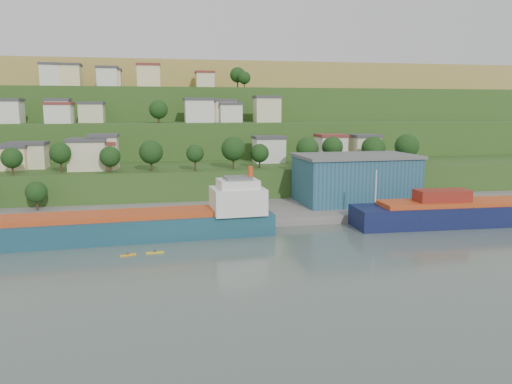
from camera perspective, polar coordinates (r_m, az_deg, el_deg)
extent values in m
plane|color=#485851|center=(97.29, -6.64, -6.51)|extent=(500.00, 500.00, 0.00)
cube|color=slate|center=(127.11, 1.36, -2.66)|extent=(220.00, 26.00, 4.00)
cube|color=#284719|center=(151.83, -8.34, -0.76)|extent=(260.00, 32.00, 20.00)
cube|color=#284719|center=(181.42, -8.83, 0.89)|extent=(280.00, 32.00, 44.00)
cube|color=#284719|center=(211.12, -9.18, 2.07)|extent=(300.00, 32.00, 70.00)
cube|color=olive|center=(284.65, -9.73, 3.94)|extent=(360.00, 120.00, 96.00)
cube|color=beige|center=(154.83, -26.10, 3.45)|extent=(8.66, 8.28, 6.12)
cube|color=#3F3F44|center=(154.56, -26.19, 4.74)|extent=(9.26, 8.88, 0.90)
cube|color=beige|center=(155.70, -24.58, 3.69)|extent=(9.99, 7.02, 6.69)
cube|color=#3F3F44|center=(155.43, -24.68, 5.08)|extent=(10.59, 7.62, 0.90)
cube|color=beige|center=(145.69, -18.65, 3.95)|extent=(9.96, 8.70, 7.88)
cube|color=#3F3F44|center=(145.37, -18.74, 5.67)|extent=(10.56, 9.30, 0.90)
cube|color=beige|center=(146.26, -17.58, 3.83)|extent=(9.53, 8.11, 6.89)
cube|color=maroon|center=(145.96, -17.66, 5.35)|extent=(10.13, 8.71, 0.90)
cube|color=beige|center=(147.24, -16.97, 4.29)|extent=(7.62, 7.50, 8.92)
cube|color=#3F3F44|center=(146.92, -17.07, 6.20)|extent=(8.22, 8.10, 0.90)
cube|color=silver|center=(158.24, 1.47, 4.76)|extent=(9.26, 7.82, 7.46)
cube|color=#3F3F44|center=(157.96, 1.48, 6.27)|extent=(9.86, 8.42, 0.90)
cube|color=silver|center=(162.90, 8.54, 4.87)|extent=(8.47, 8.54, 7.86)
cube|color=maroon|center=(162.62, 8.58, 6.40)|extent=(9.07, 9.14, 0.90)
cube|color=beige|center=(164.45, 12.23, 4.79)|extent=(8.02, 8.57, 7.80)
cube|color=#3F3F44|center=(164.17, 12.28, 6.30)|extent=(8.62, 9.17, 0.90)
cube|color=silver|center=(184.99, -26.52, 8.14)|extent=(8.94, 7.86, 7.21)
cube|color=#3F3F44|center=(185.01, -26.61, 9.40)|extent=(9.54, 8.46, 0.90)
cube|color=silver|center=(179.54, -21.63, 8.47)|extent=(7.25, 7.32, 7.29)
cube|color=#3F3F44|center=(179.56, -21.71, 9.78)|extent=(7.85, 7.92, 0.90)
cube|color=silver|center=(180.03, -21.55, 8.28)|extent=(8.22, 8.43, 6.07)
cube|color=maroon|center=(180.03, -21.62, 9.39)|extent=(8.82, 9.03, 0.90)
cube|color=beige|center=(184.63, -18.25, 8.52)|extent=(8.15, 7.95, 6.33)
cube|color=#3F3F44|center=(184.64, -18.31, 9.64)|extent=(8.75, 8.55, 0.90)
cube|color=silver|center=(180.14, -6.54, 9.13)|extent=(9.88, 8.11, 7.71)
cube|color=#3F3F44|center=(180.18, -6.56, 10.50)|extent=(10.48, 8.71, 0.90)
cube|color=beige|center=(184.34, -4.13, 9.04)|extent=(7.50, 8.07, 6.82)
cube|color=#3F3F44|center=(184.35, -4.14, 10.24)|extent=(8.10, 8.67, 0.90)
cube|color=beige|center=(183.54, -3.57, 9.13)|extent=(7.51, 7.16, 7.40)
cube|color=#3F3F44|center=(183.57, -3.58, 10.43)|extent=(8.11, 7.76, 0.90)
cube|color=silver|center=(182.51, -3.00, 8.94)|extent=(7.78, 8.91, 6.18)
cube|color=#3F3F44|center=(182.51, -3.01, 10.05)|extent=(8.38, 9.51, 0.90)
cube|color=beige|center=(181.89, 1.26, 9.32)|extent=(8.84, 7.51, 8.52)
cube|color=#3F3F44|center=(181.94, 1.26, 10.81)|extent=(9.44, 8.11, 0.90)
cube|color=silver|center=(216.01, -22.37, 12.10)|extent=(7.13, 8.09, 8.55)
cube|color=#3F3F44|center=(216.33, -22.45, 13.35)|extent=(7.73, 8.69, 0.90)
cube|color=beige|center=(215.24, -20.69, 12.20)|extent=(9.95, 8.30, 8.47)
cube|color=#3F3F44|center=(215.57, -20.76, 13.45)|extent=(10.55, 8.90, 0.90)
cube|color=silver|center=(209.91, -16.57, 12.34)|extent=(7.83, 8.83, 7.32)
cube|color=#3F3F44|center=(210.19, -16.63, 13.46)|extent=(8.43, 9.43, 0.90)
cube|color=beige|center=(212.76, -16.17, 12.24)|extent=(7.45, 8.09, 6.76)
cube|color=#3F3F44|center=(213.01, -16.22, 13.27)|extent=(8.05, 8.69, 0.90)
cube|color=beige|center=(204.22, -12.17, 12.74)|extent=(8.71, 7.66, 8.24)
cube|color=maroon|center=(204.55, -12.22, 14.02)|extent=(9.31, 8.26, 0.90)
cube|color=beige|center=(216.47, -5.86, 12.48)|extent=(7.40, 7.46, 6.55)
cube|color=maroon|center=(216.70, -5.88, 13.46)|extent=(8.00, 8.06, 0.90)
cylinder|color=#382619|center=(141.87, -26.05, 2.34)|extent=(0.50, 0.50, 2.92)
sphere|color=black|center=(141.59, -26.14, 3.51)|extent=(5.30, 5.30, 5.30)
cylinder|color=#382619|center=(141.02, -21.37, 2.79)|extent=(0.50, 0.50, 3.77)
sphere|color=black|center=(140.70, -21.46, 4.16)|extent=(5.51, 5.51, 5.51)
cylinder|color=#382619|center=(138.32, -16.30, 2.73)|extent=(0.50, 0.50, 2.74)
sphere|color=black|center=(138.03, -16.35, 3.91)|extent=(5.48, 5.48, 5.48)
cylinder|color=#382619|center=(138.72, -11.85, 3.06)|extent=(0.50, 0.50, 3.40)
sphere|color=black|center=(138.39, -11.90, 4.49)|extent=(6.42, 6.42, 6.42)
cylinder|color=#382619|center=(137.12, -6.96, 3.13)|extent=(0.50, 0.50, 3.44)
sphere|color=black|center=(136.82, -6.99, 4.40)|extent=(4.83, 4.83, 4.83)
cylinder|color=#382619|center=(140.41, -2.60, 3.42)|extent=(0.50, 0.50, 3.84)
sphere|color=black|center=(140.06, -2.61, 4.95)|extent=(6.74, 6.74, 6.74)
cylinder|color=#382619|center=(142.50, 0.41, 3.32)|extent=(0.50, 0.50, 2.85)
sphere|color=black|center=(142.22, 0.41, 4.47)|extent=(5.32, 5.32, 5.32)
cylinder|color=#382619|center=(144.87, 5.87, 3.53)|extent=(0.50, 0.50, 3.67)
sphere|color=black|center=(144.55, 5.90, 4.95)|extent=(6.47, 6.47, 6.47)
cylinder|color=#382619|center=(148.80, 8.70, 3.69)|extent=(0.50, 0.50, 3.98)
sphere|color=black|center=(148.48, 8.73, 5.10)|extent=(6.16, 6.16, 6.16)
cylinder|color=#382619|center=(151.91, 13.20, 3.52)|extent=(0.50, 0.50, 3.25)
sphere|color=black|center=(151.60, 13.25, 4.86)|extent=(7.08, 7.08, 7.08)
cylinder|color=#382619|center=(154.08, 16.79, 3.58)|extent=(0.50, 0.50, 3.95)
sphere|color=black|center=(153.76, 16.86, 5.03)|extent=(7.09, 7.09, 7.09)
cylinder|color=#382619|center=(175.37, -11.06, 8.21)|extent=(0.50, 0.50, 2.79)
sphere|color=black|center=(175.34, -11.09, 9.24)|extent=(6.32, 6.32, 6.32)
cylinder|color=#382619|center=(206.58, -1.35, 12.15)|extent=(0.50, 0.50, 2.78)
sphere|color=black|center=(206.73, -1.35, 12.92)|extent=(5.13, 5.13, 5.13)
cylinder|color=#382619|center=(186.60, -2.36, 8.52)|extent=(0.50, 0.50, 3.34)
sphere|color=black|center=(186.58, -2.37, 9.51)|extent=(5.56, 5.56, 5.56)
cylinder|color=#382619|center=(211.70, -2.11, 12.23)|extent=(0.50, 0.50, 3.92)
sphere|color=black|center=(211.91, -2.12, 13.23)|extent=(6.33, 6.33, 6.33)
cube|color=navy|center=(107.05, -15.32, -4.55)|extent=(64.69, 13.77, 6.42)
cube|color=#B74118|center=(106.39, -16.39, -2.60)|extent=(48.10, 10.98, 1.10)
cube|color=silver|center=(106.76, -2.09, -0.98)|extent=(11.52, 9.79, 5.50)
cube|color=silver|center=(106.16, -2.10, 0.97)|extent=(8.66, 7.80, 1.83)
cube|color=#595B5E|center=(105.99, -2.10, 1.61)|extent=(5.81, 5.81, 0.55)
cylinder|color=#B74118|center=(106.31, -0.64, 2.24)|extent=(1.16, 1.16, 2.75)
cube|color=#0C1338|center=(128.92, 24.24, -2.72)|extent=(61.79, 12.22, 6.76)
cube|color=#B74118|center=(127.04, 23.60, -1.06)|extent=(45.34, 9.85, 1.02)
cylinder|color=silver|center=(114.13, 13.54, 0.66)|extent=(0.34, 0.34, 7.17)
cube|color=maroon|center=(122.27, 20.50, -0.37)|extent=(12.46, 5.52, 2.66)
cube|color=navy|center=(135.87, 11.25, 1.38)|extent=(30.59, 19.01, 12.00)
cube|color=#595B5E|center=(135.14, 11.34, 4.06)|extent=(31.63, 20.04, 0.80)
cube|color=orange|center=(95.51, -14.43, -6.99)|extent=(2.96, 1.33, 0.22)
sphere|color=#3F3F44|center=(95.41, -14.44, -6.77)|extent=(0.51, 0.51, 0.51)
cube|color=gold|center=(95.91, -11.47, -6.79)|extent=(3.37, 0.72, 0.25)
sphere|color=#3F3F44|center=(95.79, -11.48, -6.55)|extent=(0.59, 0.59, 0.59)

